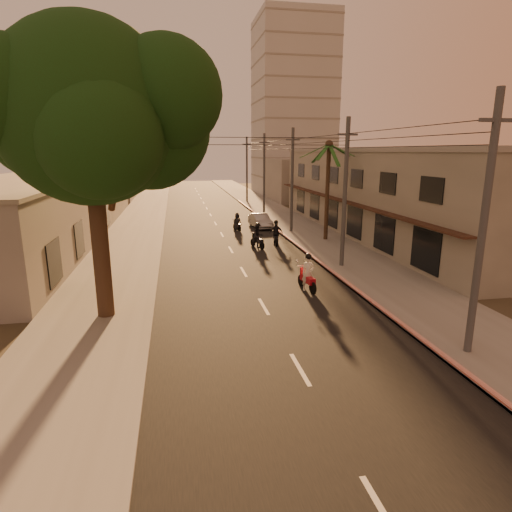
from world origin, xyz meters
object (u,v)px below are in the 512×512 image
object	(u,v)px
broadleaf_tree	(100,114)
scooter_red	(308,274)
palm_tree	(329,150)
scooter_mid_a	(258,237)
scooter_far_a	(237,222)
parked_car	(260,221)
scooter_mid_b	(276,234)

from	to	relation	value
broadleaf_tree	scooter_red	world-z (taller)	broadleaf_tree
palm_tree	scooter_mid_a	distance (m)	8.81
palm_tree	scooter_far_a	bearing A→B (deg)	138.11
parked_car	scooter_red	bearing A→B (deg)	-99.46
scooter_red	scooter_far_a	size ratio (longest dim) A/B	1.22
broadleaf_tree	scooter_far_a	world-z (taller)	broadleaf_tree
scooter_mid_b	scooter_far_a	size ratio (longest dim) A/B	1.20
palm_tree	parked_car	world-z (taller)	palm_tree
scooter_red	broadleaf_tree	bearing A→B (deg)	-177.66
broadleaf_tree	scooter_red	xyz separation A→B (m)	(9.34, 1.82, -7.60)
scooter_mid_a	scooter_mid_b	size ratio (longest dim) A/B	0.97
scooter_far_a	broadleaf_tree	bearing A→B (deg)	-127.47
scooter_mid_b	scooter_far_a	world-z (taller)	scooter_mid_b
scooter_far_a	parked_car	xyz separation A→B (m)	(2.37, 1.08, -0.09)
scooter_red	scooter_far_a	bearing A→B (deg)	84.94
scooter_mid_a	scooter_mid_b	bearing A→B (deg)	7.95
scooter_mid_a	scooter_mid_b	distance (m)	1.77
scooter_mid_b	scooter_far_a	bearing A→B (deg)	116.07
broadleaf_tree	scooter_red	bearing A→B (deg)	11.02
scooter_mid_b	scooter_far_a	distance (m)	6.98
broadleaf_tree	palm_tree	world-z (taller)	broadleaf_tree
palm_tree	scooter_red	distance (m)	14.56
broadleaf_tree	scooter_mid_b	world-z (taller)	broadleaf_tree
broadleaf_tree	parked_car	xyz separation A→B (m)	(10.58, 20.67, -7.81)
broadleaf_tree	scooter_mid_a	size ratio (longest dim) A/B	6.33
broadleaf_tree	scooter_red	size ratio (longest dim) A/B	6.02
scooter_mid_b	parked_car	bearing A→B (deg)	96.64
palm_tree	parked_car	size ratio (longest dim) A/B	1.98
scooter_red	scooter_far_a	world-z (taller)	scooter_red
broadleaf_tree	parked_car	distance (m)	24.50
broadleaf_tree	scooter_mid_a	world-z (taller)	broadleaf_tree
broadleaf_tree	palm_tree	bearing A→B (deg)	43.48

